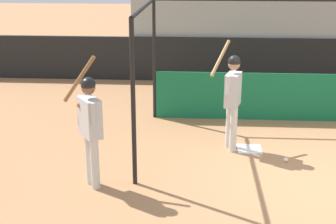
{
  "coord_description": "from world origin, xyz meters",
  "views": [
    {
      "loc": [
        -1.87,
        -6.63,
        3.33
      ],
      "look_at": [
        -2.36,
        0.57,
        0.95
      ],
      "focal_mm": 50.0,
      "sensor_mm": 36.0,
      "label": 1
    }
  ],
  "objects": [
    {
      "name": "ground_plane",
      "position": [
        0.0,
        0.0,
        0.0
      ],
      "size": [
        60.0,
        60.0,
        0.0
      ],
      "primitive_type": "plane",
      "color": "#A8754C"
    },
    {
      "name": "outfield_wall",
      "position": [
        0.0,
        6.4,
        0.62
      ],
      "size": [
        24.0,
        0.12,
        1.24
      ],
      "color": "black",
      "rests_on": "ground"
    },
    {
      "name": "bleacher_section",
      "position": [
        -0.0,
        8.46,
        1.65
      ],
      "size": [
        7.6,
        4.0,
        3.32
      ],
      "color": "#9E9E99",
      "rests_on": "ground"
    },
    {
      "name": "batting_cage",
      "position": [
        -0.75,
        2.53,
        1.08
      ],
      "size": [
        4.22,
        3.29,
        2.58
      ],
      "color": "black",
      "rests_on": "ground"
    },
    {
      "name": "home_plate",
      "position": [
        -0.92,
        1.38,
        0.01
      ],
      "size": [
        0.44,
        0.44,
        0.02
      ],
      "color": "white",
      "rests_on": "ground"
    },
    {
      "name": "player_batter",
      "position": [
        -1.28,
        1.39,
        1.05
      ],
      "size": [
        0.58,
        0.94,
        1.9
      ],
      "rotation": [
        0.0,
        0.0,
        1.29
      ],
      "color": "silver",
      "rests_on": "ground"
    },
    {
      "name": "player_waiting",
      "position": [
        -3.47,
        -0.23,
        1.03
      ],
      "size": [
        0.68,
        0.62,
        1.97
      ],
      "rotation": [
        0.0,
        0.0,
        2.18
      ],
      "color": "silver",
      "rests_on": "ground"
    },
    {
      "name": "baseball",
      "position": [
        -0.35,
        0.87,
        0.04
      ],
      "size": [
        0.07,
        0.07,
        0.07
      ],
      "color": "white",
      "rests_on": "ground"
    }
  ]
}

